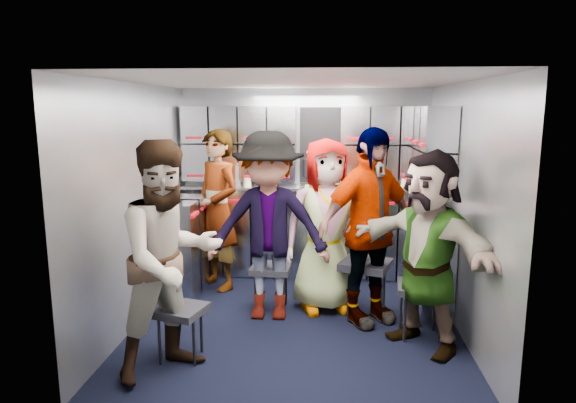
# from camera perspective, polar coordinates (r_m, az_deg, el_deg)

# --- Properties ---
(floor) EXTENTS (3.00, 3.00, 0.00)m
(floor) POSITION_cam_1_polar(r_m,az_deg,el_deg) (4.74, 0.90, -13.06)
(floor) COLOR black
(floor) RESTS_ON ground
(wall_back) EXTENTS (2.80, 0.04, 2.10)m
(wall_back) POSITION_cam_1_polar(r_m,az_deg,el_deg) (5.91, 1.84, 2.26)
(wall_back) COLOR gray
(wall_back) RESTS_ON ground
(wall_left) EXTENTS (0.04, 3.00, 2.10)m
(wall_left) POSITION_cam_1_polar(r_m,az_deg,el_deg) (4.72, -16.27, -0.23)
(wall_left) COLOR gray
(wall_left) RESTS_ON ground
(wall_right) EXTENTS (0.04, 3.00, 2.10)m
(wall_right) POSITION_cam_1_polar(r_m,az_deg,el_deg) (4.56, 18.77, -0.74)
(wall_right) COLOR gray
(wall_right) RESTS_ON ground
(ceiling) EXTENTS (2.80, 3.00, 0.02)m
(ceiling) POSITION_cam_1_polar(r_m,az_deg,el_deg) (4.35, 0.98, 13.20)
(ceiling) COLOR silver
(ceiling) RESTS_ON wall_back
(cart_bank_back) EXTENTS (2.68, 0.38, 0.99)m
(cart_bank_back) POSITION_cam_1_polar(r_m,az_deg,el_deg) (5.81, 1.71, -3.47)
(cart_bank_back) COLOR #9FA3AF
(cart_bank_back) RESTS_ON ground
(cart_bank_left) EXTENTS (0.38, 0.76, 0.99)m
(cart_bank_left) POSITION_cam_1_polar(r_m,az_deg,el_deg) (5.30, -11.70, -5.05)
(cart_bank_left) COLOR #9FA3AF
(cart_bank_left) RESTS_ON ground
(counter) EXTENTS (2.68, 0.42, 0.03)m
(counter) POSITION_cam_1_polar(r_m,az_deg,el_deg) (5.70, 1.74, 1.61)
(counter) COLOR #B7BABF
(counter) RESTS_ON cart_bank_back
(locker_bank_back) EXTENTS (2.68, 0.28, 0.82)m
(locker_bank_back) POSITION_cam_1_polar(r_m,az_deg,el_deg) (5.71, 1.80, 6.42)
(locker_bank_back) COLOR #9FA3AF
(locker_bank_back) RESTS_ON wall_back
(locker_bank_right) EXTENTS (0.28, 1.00, 0.82)m
(locker_bank_right) POSITION_cam_1_polar(r_m,az_deg,el_deg) (5.15, 15.54, 5.60)
(locker_bank_right) COLOR #9FA3AF
(locker_bank_right) RESTS_ON wall_right
(right_cabinet) EXTENTS (0.28, 1.20, 1.00)m
(right_cabinet) POSITION_cam_1_polar(r_m,az_deg,el_deg) (5.22, 15.22, -5.37)
(right_cabinet) COLOR #9FA3AF
(right_cabinet) RESTS_ON ground
(coffee_niche) EXTENTS (0.46, 0.16, 0.84)m
(coffee_niche) POSITION_cam_1_polar(r_m,az_deg,el_deg) (5.76, 3.62, 6.24)
(coffee_niche) COLOR black
(coffee_niche) RESTS_ON wall_back
(red_latch_strip) EXTENTS (2.60, 0.02, 0.03)m
(red_latch_strip) POSITION_cam_1_polar(r_m,az_deg,el_deg) (5.53, 1.63, -0.09)
(red_latch_strip) COLOR #9E0514
(red_latch_strip) RESTS_ON cart_bank_back
(jump_seat_near_left) EXTENTS (0.43, 0.41, 0.42)m
(jump_seat_near_left) POSITION_cam_1_polar(r_m,az_deg,el_deg) (4.03, -11.91, -12.00)
(jump_seat_near_left) COLOR black
(jump_seat_near_left) RESTS_ON ground
(jump_seat_mid_left) EXTENTS (0.38, 0.36, 0.43)m
(jump_seat_mid_left) POSITION_cam_1_polar(r_m,az_deg,el_deg) (4.87, -1.91, -7.69)
(jump_seat_mid_left) COLOR black
(jump_seat_mid_left) RESTS_ON ground
(jump_seat_center) EXTENTS (0.50, 0.49, 0.45)m
(jump_seat_center) POSITION_cam_1_polar(r_m,az_deg,el_deg) (5.06, 4.17, -6.73)
(jump_seat_center) COLOR black
(jump_seat_center) RESTS_ON ground
(jump_seat_mid_right) EXTENTS (0.53, 0.52, 0.50)m
(jump_seat_mid_right) POSITION_cam_1_polar(r_m,az_deg,el_deg) (4.79, 8.62, -7.24)
(jump_seat_mid_right) COLOR black
(jump_seat_mid_right) RESTS_ON ground
(jump_seat_near_right) EXTENTS (0.42, 0.40, 0.45)m
(jump_seat_near_right) POSITION_cam_1_polar(r_m,az_deg,el_deg) (4.44, 14.57, -9.56)
(jump_seat_near_right) COLOR black
(jump_seat_near_right) RESTS_ON ground
(attendant_standing) EXTENTS (0.72, 0.70, 1.67)m
(attendant_standing) POSITION_cam_1_polar(r_m,az_deg,el_deg) (5.39, -7.84, -0.95)
(attendant_standing) COLOR black
(attendant_standing) RESTS_ON ground
(attendant_arc_a) EXTENTS (1.03, 1.03, 1.68)m
(attendant_arc_a) POSITION_cam_1_polar(r_m,az_deg,el_deg) (3.71, -12.96, -6.30)
(attendant_arc_a) COLOR black
(attendant_arc_a) RESTS_ON ground
(attendant_arc_b) EXTENTS (1.09, 0.63, 1.69)m
(attendant_arc_b) POSITION_cam_1_polar(r_m,az_deg,el_deg) (4.57, -2.20, -2.79)
(attendant_arc_b) COLOR black
(attendant_arc_b) RESTS_ON ground
(attendant_arc_c) EXTENTS (0.90, 0.70, 1.62)m
(attendant_arc_c) POSITION_cam_1_polar(r_m,az_deg,el_deg) (4.77, 4.22, -2.69)
(attendant_arc_c) COLOR black
(attendant_arc_c) RESTS_ON ground
(attendant_arc_d) EXTENTS (1.07, 0.92, 1.73)m
(attendant_arc_d) POSITION_cam_1_polar(r_m,az_deg,el_deg) (4.51, 8.92, -2.83)
(attendant_arc_d) COLOR black
(attendant_arc_d) RESTS_ON ground
(attendant_arc_e) EXTENTS (1.31, 1.42, 1.58)m
(attendant_arc_e) POSITION_cam_1_polar(r_m,az_deg,el_deg) (4.15, 15.25, -5.29)
(attendant_arc_e) COLOR black
(attendant_arc_e) RESTS_ON ground
(bottle_left) EXTENTS (0.07, 0.07, 0.23)m
(bottle_left) POSITION_cam_1_polar(r_m,az_deg,el_deg) (5.72, -5.63, 2.92)
(bottle_left) COLOR white
(bottle_left) RESTS_ON counter
(bottle_mid) EXTENTS (0.07, 0.07, 0.23)m
(bottle_mid) POSITION_cam_1_polar(r_m,az_deg,el_deg) (5.63, 2.68, 2.85)
(bottle_mid) COLOR white
(bottle_mid) RESTS_ON counter
(bottle_right) EXTENTS (0.07, 0.07, 0.25)m
(bottle_right) POSITION_cam_1_polar(r_m,az_deg,el_deg) (5.63, 6.36, 2.89)
(bottle_right) COLOR white
(bottle_right) RESTS_ON counter
(cup_left) EXTENTS (0.08, 0.08, 0.10)m
(cup_left) POSITION_cam_1_polar(r_m,az_deg,el_deg) (5.70, -4.53, 2.21)
(cup_left) COLOR tan
(cup_left) RESTS_ON counter
(cup_right) EXTENTS (0.08, 0.08, 0.10)m
(cup_right) POSITION_cam_1_polar(r_m,az_deg,el_deg) (5.69, 12.81, 1.99)
(cup_right) COLOR tan
(cup_right) RESTS_ON counter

